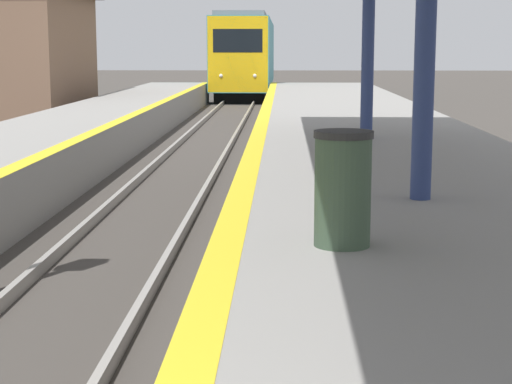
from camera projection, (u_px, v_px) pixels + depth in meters
name	position (u px, v px, depth m)	size (l,w,h in m)	color
train	(247.00, 55.00, 48.60)	(2.85, 18.98, 4.35)	black
trash_bin	(343.00, 188.00, 7.18)	(0.50, 0.50, 0.98)	#384C38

